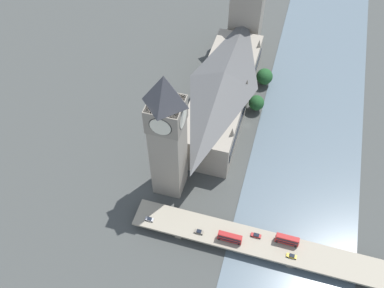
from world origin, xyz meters
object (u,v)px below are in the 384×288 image
object	(u,v)px
clock_tower	(167,134)
double_decker_bus_mid	(230,237)
car_northbound_lead	(256,235)
road_bridge	(292,252)
parliament_hall	(223,92)
double_decker_bus_lead	(287,240)
victoria_tower	(247,10)
car_northbound_tail	(199,232)
car_southbound_lead	(292,256)
car_northbound_mid	(149,219)

from	to	relation	value
clock_tower	double_decker_bus_mid	distance (m)	53.42
double_decker_bus_mid	car_northbound_lead	xyz separation A→B (m)	(-10.97, -5.29, -1.97)
road_bridge	car_northbound_lead	xyz separation A→B (m)	(16.81, -2.68, 1.65)
clock_tower	car_northbound_lead	xyz separation A→B (m)	(-46.58, 19.11, -33.45)
road_bridge	parliament_hall	bearing A→B (deg)	-57.45
double_decker_bus_lead	double_decker_bus_mid	distance (m)	25.21
double_decker_bus_mid	car_northbound_lead	distance (m)	12.34
victoria_tower	car_northbound_tail	bearing A→B (deg)	93.65
double_decker_bus_lead	car_northbound_tail	distance (m)	39.16
parliament_hall	double_decker_bus_lead	bearing A→B (deg)	121.93
road_bridge	car_southbound_lead	distance (m)	3.17
clock_tower	car_southbound_lead	distance (m)	75.65
car_northbound_tail	clock_tower	bearing A→B (deg)	-48.69
road_bridge	car_northbound_mid	bearing A→B (deg)	2.45
car_southbound_lead	car_northbound_lead	bearing A→B (deg)	-18.01
double_decker_bus_lead	car_northbound_lead	xyz separation A→B (m)	(13.53, 0.64, -2.04)
road_bridge	car_northbound_tail	distance (m)	42.05
car_northbound_lead	car_northbound_mid	distance (m)	49.02
car_northbound_tail	parliament_hall	bearing A→B (deg)	-83.71
car_northbound_lead	car_northbound_tail	size ratio (longest dim) A/B	1.14
car_northbound_tail	car_northbound_lead	bearing A→B (deg)	-168.05
car_northbound_lead	car_northbound_mid	bearing A→B (deg)	6.42
victoria_tower	double_decker_bus_mid	bearing A→B (deg)	99.23
clock_tower	car_southbound_lead	world-z (taller)	clock_tower
clock_tower	double_decker_bus_lead	xyz separation A→B (m)	(-60.11, 18.47, -31.40)
victoria_tower	car_northbound_tail	size ratio (longest dim) A/B	14.62
car_northbound_tail	double_decker_bus_lead	bearing A→B (deg)	-171.24
double_decker_bus_mid	car_southbound_lead	xyz separation A→B (m)	(-27.63, 0.13, -2.02)
car_northbound_lead	car_northbound_mid	size ratio (longest dim) A/B	1.21
victoria_tower	car_northbound_mid	size ratio (longest dim) A/B	15.52
car_northbound_lead	parliament_hall	bearing A→B (deg)	-66.11
parliament_hall	car_northbound_tail	size ratio (longest dim) A/B	22.95
road_bridge	car_northbound_lead	distance (m)	17.11
double_decker_bus_lead	car_northbound_mid	xyz separation A→B (m)	(62.24, 6.13, -2.07)
car_northbound_lead	car_northbound_tail	xyz separation A→B (m)	(25.12, 5.32, -0.04)
clock_tower	car_northbound_lead	distance (m)	60.45
double_decker_bus_mid	car_northbound_mid	distance (m)	37.79
road_bridge	car_southbound_lead	xyz separation A→B (m)	(0.16, 2.73, 1.60)
double_decker_bus_mid	car_northbound_lead	world-z (taller)	double_decker_bus_mid
clock_tower	double_decker_bus_lead	size ratio (longest dim) A/B	6.97
car_northbound_tail	double_decker_bus_mid	bearing A→B (deg)	-179.88
car_northbound_lead	car_southbound_lead	world-z (taller)	car_northbound_lead
parliament_hall	car_northbound_lead	xyz separation A→B (m)	(-34.22, 77.26, -8.67)
double_decker_bus_lead	double_decker_bus_mid	bearing A→B (deg)	13.60
car_northbound_mid	clock_tower	bearing A→B (deg)	-94.95
victoria_tower	car_northbound_mid	xyz separation A→B (m)	(14.44, 143.56, -22.53)
parliament_hall	clock_tower	xyz separation A→B (m)	(12.37, 58.16, 24.78)
car_northbound_lead	car_northbound_mid	xyz separation A→B (m)	(48.71, 5.49, -0.03)
car_northbound_mid	car_northbound_tail	world-z (taller)	car_northbound_mid
car_southbound_lead	car_northbound_mid	bearing A→B (deg)	0.06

